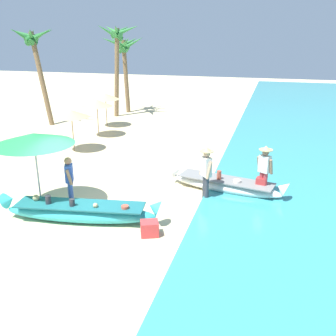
{
  "coord_description": "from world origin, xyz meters",
  "views": [
    {
      "loc": [
        5.01,
        -8.97,
        5.09
      ],
      "look_at": [
        1.78,
        2.45,
        0.9
      ],
      "focal_mm": 40.54,
      "sensor_mm": 36.0,
      "label": 1
    }
  ],
  "objects_px": {
    "person_tourist_customer": "(70,180)",
    "patio_umbrella_large": "(34,139)",
    "boat_cyan_foreground": "(80,212)",
    "palm_tree_mid_cluster": "(117,43)",
    "person_vendor_assistant": "(264,168)",
    "palm_tree_tall_inland": "(124,50)",
    "boat_white_midground": "(226,185)",
    "palm_tree_leaning_seaward": "(34,46)",
    "cooler_box": "(150,228)",
    "person_vendor_hatted": "(206,170)"
  },
  "relations": [
    {
      "from": "boat_cyan_foreground",
      "to": "palm_tree_mid_cluster",
      "type": "distance_m",
      "value": 15.45
    },
    {
      "from": "person_vendor_hatted",
      "to": "palm_tree_leaning_seaward",
      "type": "xyz_separation_m",
      "value": [
        -11.43,
        8.25,
        3.44
      ]
    },
    {
      "from": "boat_cyan_foreground",
      "to": "person_vendor_hatted",
      "type": "distance_m",
      "value": 4.1
    },
    {
      "from": "person_tourist_customer",
      "to": "person_vendor_assistant",
      "type": "height_order",
      "value": "person_vendor_assistant"
    },
    {
      "from": "person_tourist_customer",
      "to": "palm_tree_leaning_seaward",
      "type": "relative_size",
      "value": 0.3
    },
    {
      "from": "person_vendor_assistant",
      "to": "palm_tree_mid_cluster",
      "type": "xyz_separation_m",
      "value": [
        -9.6,
        10.94,
        3.57
      ]
    },
    {
      "from": "person_vendor_hatted",
      "to": "person_tourist_customer",
      "type": "height_order",
      "value": "person_vendor_hatted"
    },
    {
      "from": "person_vendor_hatted",
      "to": "person_tourist_customer",
      "type": "bearing_deg",
      "value": -154.74
    },
    {
      "from": "patio_umbrella_large",
      "to": "person_tourist_customer",
      "type": "bearing_deg",
      "value": 15.97
    },
    {
      "from": "palm_tree_tall_inland",
      "to": "patio_umbrella_large",
      "type": "bearing_deg",
      "value": -77.91
    },
    {
      "from": "boat_cyan_foreground",
      "to": "patio_umbrella_large",
      "type": "bearing_deg",
      "value": 165.05
    },
    {
      "from": "patio_umbrella_large",
      "to": "cooler_box",
      "type": "relative_size",
      "value": 5.07
    },
    {
      "from": "patio_umbrella_large",
      "to": "palm_tree_tall_inland",
      "type": "height_order",
      "value": "palm_tree_tall_inland"
    },
    {
      "from": "boat_white_midground",
      "to": "cooler_box",
      "type": "distance_m",
      "value": 3.88
    },
    {
      "from": "palm_tree_leaning_seaward",
      "to": "patio_umbrella_large",
      "type": "bearing_deg",
      "value": -57.09
    },
    {
      "from": "cooler_box",
      "to": "patio_umbrella_large",
      "type": "bearing_deg",
      "value": 147.22
    },
    {
      "from": "boat_cyan_foreground",
      "to": "person_vendor_assistant",
      "type": "relative_size",
      "value": 2.67
    },
    {
      "from": "person_tourist_customer",
      "to": "patio_umbrella_large",
      "type": "relative_size",
      "value": 0.69
    },
    {
      "from": "patio_umbrella_large",
      "to": "palm_tree_tall_inland",
      "type": "distance_m",
      "value": 15.64
    },
    {
      "from": "boat_white_midground",
      "to": "person_vendor_assistant",
      "type": "relative_size",
      "value": 2.36
    },
    {
      "from": "boat_cyan_foreground",
      "to": "person_vendor_hatted",
      "type": "bearing_deg",
      "value": 38.12
    },
    {
      "from": "palm_tree_tall_inland",
      "to": "cooler_box",
      "type": "height_order",
      "value": "palm_tree_tall_inland"
    },
    {
      "from": "person_tourist_customer",
      "to": "palm_tree_mid_cluster",
      "type": "distance_m",
      "value": 14.46
    },
    {
      "from": "patio_umbrella_large",
      "to": "palm_tree_mid_cluster",
      "type": "relative_size",
      "value": 0.41
    },
    {
      "from": "person_tourist_customer",
      "to": "palm_tree_tall_inland",
      "type": "distance_m",
      "value": 15.81
    },
    {
      "from": "person_tourist_customer",
      "to": "cooler_box",
      "type": "relative_size",
      "value": 3.51
    },
    {
      "from": "boat_white_midground",
      "to": "person_vendor_hatted",
      "type": "height_order",
      "value": "person_vendor_hatted"
    },
    {
      "from": "palm_tree_leaning_seaward",
      "to": "boat_cyan_foreground",
      "type": "bearing_deg",
      "value": -52.46
    },
    {
      "from": "boat_white_midground",
      "to": "person_tourist_customer",
      "type": "relative_size",
      "value": 2.52
    },
    {
      "from": "palm_tree_mid_cluster",
      "to": "palm_tree_leaning_seaward",
      "type": "bearing_deg",
      "value": -137.06
    },
    {
      "from": "palm_tree_tall_inland",
      "to": "palm_tree_leaning_seaward",
      "type": "height_order",
      "value": "palm_tree_leaning_seaward"
    },
    {
      "from": "person_vendor_hatted",
      "to": "person_vendor_assistant",
      "type": "xyz_separation_m",
      "value": [
        1.78,
        0.66,
        0.01
      ]
    },
    {
      "from": "boat_white_midground",
      "to": "palm_tree_mid_cluster",
      "type": "xyz_separation_m",
      "value": [
        -8.38,
        10.8,
        4.33
      ]
    },
    {
      "from": "person_tourist_customer",
      "to": "palm_tree_mid_cluster",
      "type": "height_order",
      "value": "palm_tree_mid_cluster"
    },
    {
      "from": "patio_umbrella_large",
      "to": "person_vendor_hatted",
      "type": "bearing_deg",
      "value": 23.58
    },
    {
      "from": "boat_cyan_foreground",
      "to": "palm_tree_mid_cluster",
      "type": "bearing_deg",
      "value": 108.23
    },
    {
      "from": "palm_tree_mid_cluster",
      "to": "person_tourist_customer",
      "type": "bearing_deg",
      "value": -73.5
    },
    {
      "from": "person_vendor_assistant",
      "to": "palm_tree_mid_cluster",
      "type": "bearing_deg",
      "value": 131.26
    },
    {
      "from": "boat_white_midground",
      "to": "patio_umbrella_large",
      "type": "distance_m",
      "value": 6.35
    },
    {
      "from": "person_vendor_assistant",
      "to": "patio_umbrella_large",
      "type": "distance_m",
      "value": 7.18
    },
    {
      "from": "boat_cyan_foreground",
      "to": "boat_white_midground",
      "type": "height_order",
      "value": "boat_cyan_foreground"
    },
    {
      "from": "boat_cyan_foreground",
      "to": "patio_umbrella_large",
      "type": "relative_size",
      "value": 1.97
    },
    {
      "from": "boat_white_midground",
      "to": "person_tourist_customer",
      "type": "bearing_deg",
      "value": -149.28
    },
    {
      "from": "person_tourist_customer",
      "to": "person_vendor_hatted",
      "type": "bearing_deg",
      "value": 25.26
    },
    {
      "from": "person_tourist_customer",
      "to": "patio_umbrella_large",
      "type": "xyz_separation_m",
      "value": [
        -0.9,
        -0.26,
        1.28
      ]
    },
    {
      "from": "person_vendor_hatted",
      "to": "boat_cyan_foreground",
      "type": "bearing_deg",
      "value": -141.88
    },
    {
      "from": "palm_tree_tall_inland",
      "to": "person_vendor_assistant",
      "type": "bearing_deg",
      "value": -51.84
    },
    {
      "from": "boat_cyan_foreground",
      "to": "palm_tree_leaning_seaward",
      "type": "relative_size",
      "value": 0.85
    },
    {
      "from": "person_vendor_assistant",
      "to": "palm_tree_leaning_seaward",
      "type": "relative_size",
      "value": 0.32
    },
    {
      "from": "person_tourist_customer",
      "to": "palm_tree_mid_cluster",
      "type": "relative_size",
      "value": 0.29
    }
  ]
}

